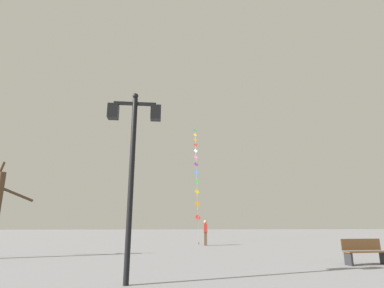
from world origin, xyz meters
TOP-DOWN VIEW (x-y plane):
  - ground_plane at (0.00, 20.00)m, footprint 160.00×160.00m
  - twin_lantern_lamp_post at (-1.54, 6.56)m, footprint 1.43×0.28m
  - kite_train at (3.16, 33.21)m, footprint 2.43×21.77m
  - kite_flyer at (2.38, 20.66)m, footprint 0.26×0.61m
  - park_bench at (6.61, 9.62)m, footprint 1.63×0.56m

SIDE VIEW (x-z plane):
  - ground_plane at x=0.00m, z-range 0.00..0.00m
  - park_bench at x=6.61m, z-range 0.01..0.90m
  - kite_flyer at x=2.38m, z-range 0.05..1.76m
  - twin_lantern_lamp_post at x=-1.54m, z-range 0.94..5.86m
  - kite_train at x=3.16m, z-range 0.36..16.15m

